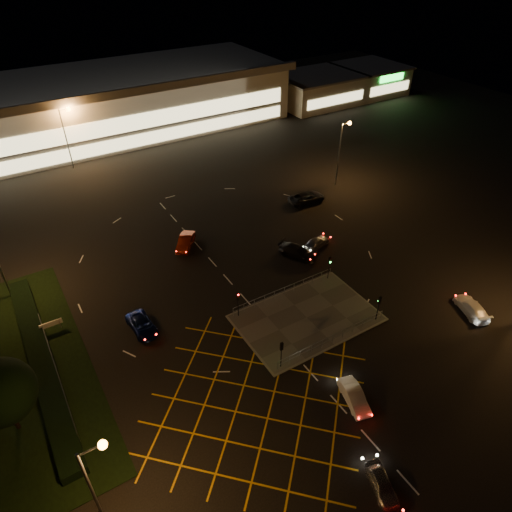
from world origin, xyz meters
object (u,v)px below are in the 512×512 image
car_queue_white (354,397)px  car_approach_white (472,308)px  car_east_grey (307,198)px  signal_se (379,303)px  car_circ_red (185,242)px  car_right_silver (317,242)px  signal_nw (238,300)px  signal_ne (329,263)px  car_far_dkgrey (297,251)px  car_left_blue (142,325)px  car_near_silver (382,484)px  signal_sw (281,350)px

car_queue_white → car_approach_white: car_approach_white is taller
car_approach_white → car_east_grey: bearing=-68.7°
signal_se → car_circ_red: size_ratio=0.70×
car_right_silver → car_east_grey: (5.69, 9.89, 0.13)m
signal_nw → car_east_grey: size_ratio=0.56×
signal_ne → car_far_dkgrey: 5.82m
car_left_blue → car_east_grey: size_ratio=0.82×
signal_nw → signal_se: bearing=-33.6°
signal_se → car_near_silver: (-12.03, -13.25, -1.75)m
signal_nw → car_near_silver: 21.30m
car_queue_white → car_approach_white: (18.18, 2.05, 0.01)m
car_left_blue → car_right_silver: bearing=2.5°
signal_se → signal_ne: same height
car_queue_white → car_left_blue: size_ratio=0.89×
car_circ_red → signal_ne: bearing=-13.7°
car_east_grey → signal_sw: bearing=141.2°
car_near_silver → car_queue_white: size_ratio=0.88×
signal_sw → car_near_silver: (-0.03, -13.25, -1.75)m
signal_se → signal_ne: size_ratio=1.00×
signal_sw → car_queue_white: bearing=116.9°
car_left_blue → car_far_dkgrey: car_far_dkgrey is taller
car_queue_white → car_circ_red: car_circ_red is taller
car_east_grey → car_approach_white: car_east_grey is taller
signal_nw → car_approach_white: (21.46, -12.39, -1.68)m
car_left_blue → car_right_silver: 24.43m
signal_sw → car_circ_red: 22.74m
car_near_silver → car_left_blue: (-9.28, 24.68, 0.02)m
signal_se → signal_nw: size_ratio=1.00×
car_far_dkgrey → signal_nw: bearing=179.4°
car_queue_white → car_right_silver: bearing=75.6°
car_near_silver → car_left_blue: 26.36m
car_left_blue → car_near_silver: bearing=-72.8°
car_queue_white → car_east_grey: size_ratio=0.73×
car_queue_white → signal_sw: bearing=132.3°
car_right_silver → car_east_grey: size_ratio=0.68×
car_left_blue → car_approach_white: bearing=-30.7°
signal_se → car_east_grey: (8.68, 23.86, -1.59)m
car_queue_white → signal_ne: bearing=74.3°
signal_sw → car_left_blue: 14.85m
signal_sw → signal_se: size_ratio=1.00×
signal_sw → car_far_dkgrey: (11.61, 13.55, -1.65)m
car_right_silver → signal_sw: bearing=118.7°
signal_nw → signal_ne: same height
car_queue_white → car_near_silver: bearing=-100.6°
car_queue_white → signal_nw: bearing=118.2°
signal_se → signal_ne: bearing=-90.0°
signal_ne → car_approach_white: signal_ne is taller
signal_sw → car_right_silver: bearing=-137.0°
signal_sw → signal_se: same height
signal_sw → signal_nw: size_ratio=1.00×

